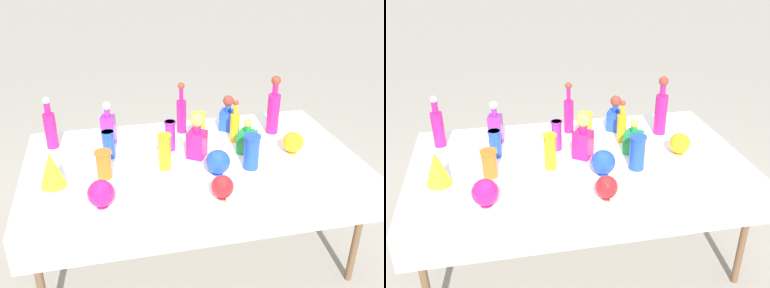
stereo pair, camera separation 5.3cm
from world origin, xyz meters
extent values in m
plane|color=#A0998C|center=(0.00, 0.00, 0.00)|extent=(40.00, 40.00, 0.00)
cube|color=white|center=(0.00, 0.00, 0.74)|extent=(2.09, 1.19, 0.03)
cube|color=white|center=(0.00, -0.60, 0.65)|extent=(2.09, 0.01, 0.22)
cylinder|color=brown|center=(-0.95, -0.49, 0.36)|extent=(0.04, 0.04, 0.73)
cylinder|color=brown|center=(0.95, -0.49, 0.36)|extent=(0.04, 0.04, 0.73)
cylinder|color=brown|center=(-0.95, 0.49, 0.36)|extent=(0.04, 0.04, 0.73)
cylinder|color=brown|center=(0.95, 0.49, 0.36)|extent=(0.04, 0.04, 0.73)
cylinder|color=#C61972|center=(0.01, 0.40, 0.88)|extent=(0.07, 0.07, 0.24)
cylinder|color=#C61972|center=(0.01, 0.40, 1.05)|extent=(0.03, 0.03, 0.10)
sphere|color=maroon|center=(0.01, 0.40, 1.11)|extent=(0.05, 0.05, 0.05)
cylinder|color=#C61972|center=(0.64, 0.25, 0.90)|extent=(0.09, 0.09, 0.28)
cylinder|color=#C61972|center=(0.64, 0.25, 1.09)|extent=(0.04, 0.04, 0.08)
sphere|color=maroon|center=(0.64, 0.25, 1.15)|extent=(0.07, 0.07, 0.07)
cylinder|color=#C61972|center=(-0.87, 0.36, 0.88)|extent=(0.08, 0.08, 0.24)
cylinder|color=#C61972|center=(-0.87, 0.36, 1.04)|extent=(0.04, 0.04, 0.08)
sphere|color=#B2B2B7|center=(-0.87, 0.36, 1.09)|extent=(0.05, 0.05, 0.05)
cylinder|color=orange|center=(0.34, 0.18, 0.86)|extent=(0.06, 0.06, 0.19)
cylinder|color=orange|center=(0.34, 0.18, 0.99)|extent=(0.03, 0.03, 0.08)
sphere|color=maroon|center=(0.34, 0.18, 1.04)|extent=(0.04, 0.04, 0.04)
cube|color=blue|center=(0.35, 0.37, 0.83)|extent=(0.14, 0.14, 0.15)
cylinder|color=blue|center=(0.35, 0.37, 0.93)|extent=(0.04, 0.04, 0.05)
sphere|color=maroon|center=(0.35, 0.37, 0.98)|extent=(0.08, 0.08, 0.08)
cube|color=#198C38|center=(0.37, 0.00, 0.83)|extent=(0.15, 0.15, 0.15)
cylinder|color=#198C38|center=(0.37, 0.00, 0.93)|extent=(0.04, 0.04, 0.04)
sphere|color=gold|center=(0.37, 0.00, 0.97)|extent=(0.06, 0.06, 0.06)
cube|color=purple|center=(-0.50, 0.35, 0.85)|extent=(0.11, 0.11, 0.19)
cylinder|color=purple|center=(-0.50, 0.35, 0.98)|extent=(0.04, 0.04, 0.06)
sphere|color=#B2B2B7|center=(-0.50, 0.35, 1.02)|extent=(0.06, 0.06, 0.06)
cube|color=#C61972|center=(0.03, 0.01, 0.85)|extent=(0.15, 0.15, 0.18)
cylinder|color=#C61972|center=(0.03, 0.01, 0.96)|extent=(0.05, 0.05, 0.05)
sphere|color=gold|center=(0.03, 0.01, 1.02)|extent=(0.09, 0.09, 0.09)
cylinder|color=purple|center=(-0.11, 0.15, 0.86)|extent=(0.07, 0.07, 0.20)
cylinder|color=purple|center=(-0.11, 0.15, 0.96)|extent=(0.08, 0.08, 0.01)
cylinder|color=orange|center=(-0.19, -0.09, 0.87)|extent=(0.08, 0.08, 0.23)
cylinder|color=orange|center=(-0.19, -0.09, 0.98)|extent=(0.09, 0.09, 0.01)
cylinder|color=yellow|center=(0.08, 0.16, 0.88)|extent=(0.09, 0.09, 0.24)
cylinder|color=yellow|center=(0.08, 0.16, 0.99)|extent=(0.10, 0.10, 0.01)
cylinder|color=orange|center=(-0.55, -0.12, 0.85)|extent=(0.09, 0.09, 0.17)
cylinder|color=orange|center=(-0.55, -0.12, 0.92)|extent=(0.10, 0.10, 0.01)
cylinder|color=blue|center=(-0.51, 0.13, 0.85)|extent=(0.07, 0.07, 0.18)
cylinder|color=blue|center=(-0.51, 0.13, 0.93)|extent=(0.08, 0.08, 0.01)
cylinder|color=blue|center=(0.32, -0.20, 0.87)|extent=(0.09, 0.09, 0.22)
cylinder|color=blue|center=(0.32, -0.20, 0.97)|extent=(0.10, 0.10, 0.01)
cylinder|color=yellow|center=(-0.84, -0.16, 0.77)|extent=(0.09, 0.09, 0.01)
cone|color=yellow|center=(-0.84, -0.16, 0.87)|extent=(0.15, 0.15, 0.20)
cylinder|color=#C61972|center=(-0.58, -0.41, 0.76)|extent=(0.07, 0.07, 0.01)
sphere|color=#C61972|center=(-0.58, -0.41, 0.84)|extent=(0.14, 0.14, 0.14)
cylinder|color=orange|center=(0.65, -0.07, 0.76)|extent=(0.06, 0.06, 0.01)
sphere|color=orange|center=(0.65, -0.07, 0.84)|extent=(0.14, 0.14, 0.14)
cylinder|color=blue|center=(0.11, -0.23, 0.76)|extent=(0.07, 0.07, 0.01)
sphere|color=blue|center=(0.11, -0.23, 0.84)|extent=(0.15, 0.15, 0.15)
cylinder|color=red|center=(0.06, -0.48, 0.76)|extent=(0.06, 0.06, 0.01)
sphere|color=red|center=(0.06, -0.48, 0.83)|extent=(0.13, 0.13, 0.13)
cube|color=white|center=(0.09, -0.54, 0.78)|extent=(0.06, 0.02, 0.04)
cube|color=white|center=(-0.21, -0.53, 0.78)|extent=(0.05, 0.02, 0.04)
cube|color=tan|center=(-0.27, 0.96, 0.15)|extent=(0.50, 0.48, 0.31)
cube|color=tan|center=(-0.27, 1.07, 0.35)|extent=(0.36, 0.19, 0.09)
camera|label=1|loc=(-0.53, -2.34, 2.07)|focal=40.00mm
camera|label=2|loc=(-0.47, -2.35, 2.07)|focal=40.00mm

